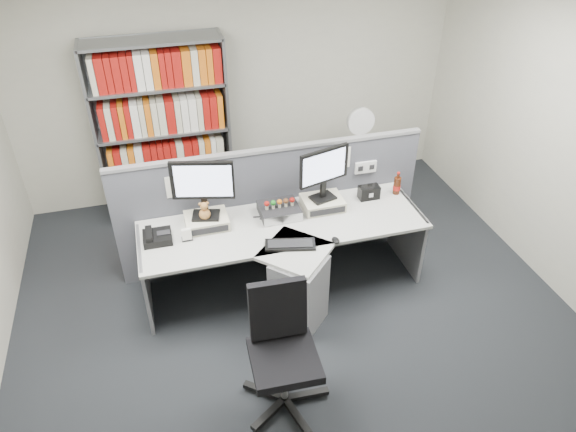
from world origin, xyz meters
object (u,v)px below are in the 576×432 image
object	(u,v)px
monitor_left	(203,185)
mouse	(336,240)
speaker	(369,192)
filing_cabinet	(356,177)
cola_bottle	(397,186)
office_chair	(282,347)
desk	(290,261)
monitor_right	(324,170)
desk_fan	(360,124)
shelving_unit	(164,134)
keyboard	(290,245)
desk_phone	(157,237)
desktop_pc	(279,211)
desk_calendar	(187,235)

from	to	relation	value
monitor_left	mouse	bearing A→B (deg)	-27.76
speaker	filing_cabinet	size ratio (longest dim) A/B	0.28
cola_bottle	filing_cabinet	distance (m)	1.08
speaker	filing_cabinet	world-z (taller)	speaker
cola_bottle	office_chair	xyz separation A→B (m)	(-1.56, -1.45, -0.26)
filing_cabinet	desk	bearing A→B (deg)	-130.61
monitor_right	filing_cabinet	size ratio (longest dim) A/B	0.74
desk_fan	desk	bearing A→B (deg)	-130.62
monitor_right	shelving_unit	size ratio (longest dim) A/B	0.26
desk	desk_fan	world-z (taller)	desk_fan
monitor_left	keyboard	size ratio (longest dim) A/B	1.22
speaker	monitor_right	bearing A→B (deg)	-175.96
desk	shelving_unit	size ratio (longest dim) A/B	1.30
keyboard	desk_phone	size ratio (longest dim) A/B	1.84
desktop_pc	cola_bottle	bearing A→B (deg)	2.47
monitor_right	desktop_pc	distance (m)	0.56
monitor_left	filing_cabinet	xyz separation A→B (m)	(1.87, 1.02, -0.80)
speaker	desktop_pc	bearing A→B (deg)	-177.16
desk_fan	cola_bottle	bearing A→B (deg)	-89.31
desktop_pc	speaker	bearing A→B (deg)	2.84
shelving_unit	desk_fan	size ratio (longest dim) A/B	3.86
desk_fan	office_chair	distance (m)	2.92
desk_phone	desk_calendar	world-z (taller)	desk_calendar
desk_calendar	cola_bottle	size ratio (longest dim) A/B	0.47
desk	speaker	distance (m)	1.06
monitor_left	desk_calendar	size ratio (longest dim) A/B	4.96
keyboard	shelving_unit	xyz separation A→B (m)	(-0.87, 1.95, 0.24)
desk_phone	filing_cabinet	xyz separation A→B (m)	(2.32, 1.12, -0.41)
monitor_right	desk_phone	bearing A→B (deg)	-176.06
filing_cabinet	desk_fan	size ratio (longest dim) A/B	1.35
desktop_pc	shelving_unit	size ratio (longest dim) A/B	0.18
mouse	desk_phone	world-z (taller)	desk_phone
monitor_right	filing_cabinet	xyz separation A→B (m)	(0.77, 1.02, -0.78)
desk_phone	desk_fan	bearing A→B (deg)	25.81
keyboard	desk	bearing A→B (deg)	76.26
desk_phone	office_chair	xyz separation A→B (m)	(0.77, -1.30, -0.21)
desk_calendar	monitor_right	bearing A→B (deg)	7.22
desk	monitor_left	distance (m)	1.04
desk_calendar	shelving_unit	distance (m)	1.64
keyboard	desk_phone	bearing A→B (deg)	160.72
keyboard	cola_bottle	world-z (taller)	cola_bottle
mouse	office_chair	distance (m)	1.14
filing_cabinet	desk_fan	distance (m)	0.67
cola_bottle	office_chair	bearing A→B (deg)	-137.05
keyboard	desk_fan	size ratio (longest dim) A/B	0.88
desk	desktop_pc	world-z (taller)	desktop_pc
speaker	desk_phone	bearing A→B (deg)	-176.04
shelving_unit	mouse	bearing A→B (deg)	-57.76
desk_calendar	speaker	xyz separation A→B (m)	(1.78, 0.20, 0.02)
keyboard	mouse	distance (m)	0.40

